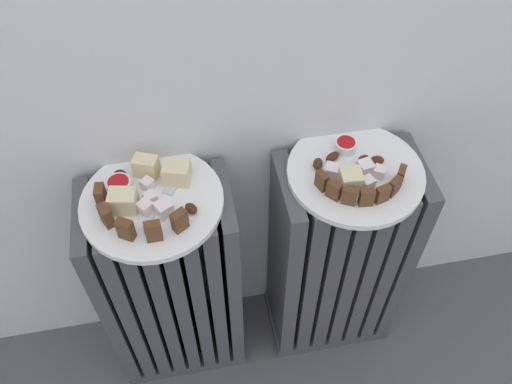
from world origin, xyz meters
TOP-DOWN VIEW (x-y plane):
  - radiator_left at (-0.18, 0.28)m, footprint 0.29×0.17m
  - radiator_right at (0.18, 0.28)m, footprint 0.29×0.17m
  - plate_left at (-0.18, 0.28)m, footprint 0.25×0.25m
  - plate_right at (0.18, 0.28)m, footprint 0.25×0.25m
  - dark_cake_slice_left_0 at (-0.27, 0.29)m, footprint 0.02×0.03m
  - dark_cake_slice_left_1 at (-0.26, 0.24)m, footprint 0.03×0.03m
  - dark_cake_slice_left_2 at (-0.23, 0.21)m, footprint 0.03×0.03m
  - dark_cake_slice_left_3 at (-0.18, 0.20)m, footprint 0.03×0.02m
  - dark_cake_slice_left_4 at (-0.14, 0.21)m, footprint 0.03×0.03m
  - marble_cake_slice_left_0 at (-0.19, 0.34)m, footprint 0.05×0.04m
  - marble_cake_slice_left_1 at (-0.23, 0.27)m, footprint 0.05×0.04m
  - marble_cake_slice_left_2 at (-0.14, 0.32)m, footprint 0.05×0.05m
  - turkish_delight_left_0 at (-0.19, 0.26)m, footprint 0.03×0.03m
  - turkish_delight_left_1 at (-0.19, 0.28)m, footprint 0.03×0.03m
  - turkish_delight_left_2 at (-0.19, 0.31)m, footprint 0.03×0.03m
  - turkish_delight_left_3 at (-0.16, 0.25)m, footprint 0.03×0.03m
  - medjool_date_left_0 at (-0.24, 0.34)m, footprint 0.03×0.03m
  - medjool_date_left_1 at (-0.12, 0.24)m, footprint 0.03×0.03m
  - jam_bowl_left at (-0.24, 0.32)m, footprint 0.05×0.05m
  - dark_cake_slice_right_0 at (0.11, 0.25)m, footprint 0.02×0.03m
  - dark_cake_slice_right_1 at (0.13, 0.23)m, footprint 0.03×0.03m
  - dark_cake_slice_right_2 at (0.15, 0.21)m, footprint 0.03×0.02m
  - dark_cake_slice_right_3 at (0.18, 0.20)m, footprint 0.03×0.01m
  - dark_cake_slice_right_4 at (0.21, 0.20)m, footprint 0.03×0.02m
  - dark_cake_slice_right_5 at (0.23, 0.22)m, footprint 0.03×0.02m
  - dark_cake_slice_right_6 at (0.25, 0.24)m, footprint 0.02×0.03m
  - marble_cake_slice_right_0 at (0.16, 0.24)m, footprint 0.04×0.04m
  - turkish_delight_right_0 at (0.22, 0.26)m, footprint 0.03×0.03m
  - turkish_delight_right_1 at (0.14, 0.28)m, footprint 0.03×0.03m
  - turkish_delight_right_2 at (0.19, 0.24)m, footprint 0.03×0.03m
  - turkish_delight_right_3 at (0.20, 0.27)m, footprint 0.03×0.03m
  - medjool_date_right_0 at (0.12, 0.30)m, footprint 0.03×0.03m
  - medjool_date_right_1 at (0.15, 0.31)m, footprint 0.03×0.03m
  - medjool_date_right_2 at (0.20, 0.30)m, footprint 0.03×0.02m
  - medjool_date_right_3 at (0.23, 0.29)m, footprint 0.03×0.02m
  - jam_bowl_right at (0.18, 0.34)m, footprint 0.04×0.04m
  - fork at (-0.17, 0.27)m, footprint 0.07×0.10m

SIDE VIEW (x-z plane):
  - radiator_left at x=-0.18m, z-range 0.00..0.57m
  - radiator_right at x=0.18m, z-range 0.00..0.57m
  - plate_left at x=-0.18m, z-range 0.58..0.59m
  - plate_right at x=0.18m, z-range 0.58..0.59m
  - fork at x=-0.17m, z-range 0.59..0.59m
  - medjool_date_right_1 at x=0.15m, z-range 0.59..0.60m
  - medjool_date_left_0 at x=-0.24m, z-range 0.59..0.60m
  - medjool_date_right_0 at x=0.12m, z-range 0.59..0.60m
  - medjool_date_right_2 at x=0.20m, z-range 0.59..0.60m
  - medjool_date_left_1 at x=-0.12m, z-range 0.59..0.60m
  - medjool_date_right_3 at x=0.23m, z-range 0.59..0.60m
  - turkish_delight_left_2 at x=-0.19m, z-range 0.59..0.61m
  - turkish_delight_left_1 at x=-0.19m, z-range 0.59..0.61m
  - turkish_delight_right_0 at x=0.22m, z-range 0.59..0.61m
  - turkish_delight_right_2 at x=0.19m, z-range 0.59..0.61m
  - jam_bowl_right at x=0.18m, z-range 0.59..0.61m
  - jam_bowl_left at x=-0.24m, z-range 0.59..0.61m
  - turkish_delight_left_0 at x=-0.19m, z-range 0.59..0.61m
  - turkish_delight_right_1 at x=0.14m, z-range 0.59..0.61m
  - turkish_delight_right_3 at x=0.20m, z-range 0.59..0.61m
  - turkish_delight_left_3 at x=-0.16m, z-range 0.59..0.61m
  - dark_cake_slice_right_0 at x=0.11m, z-range 0.59..0.62m
  - dark_cake_slice_right_1 at x=0.13m, z-range 0.59..0.62m
  - dark_cake_slice_right_2 at x=0.15m, z-range 0.59..0.62m
  - dark_cake_slice_right_3 at x=0.18m, z-range 0.59..0.62m
  - dark_cake_slice_right_4 at x=0.21m, z-range 0.59..0.62m
  - dark_cake_slice_right_5 at x=0.23m, z-range 0.59..0.62m
  - dark_cake_slice_right_6 at x=0.25m, z-range 0.59..0.62m
  - marble_cake_slice_right_0 at x=0.16m, z-range 0.59..0.63m
  - marble_cake_slice_left_1 at x=-0.23m, z-range 0.59..0.63m
  - marble_cake_slice_left_2 at x=-0.14m, z-range 0.59..0.63m
  - marble_cake_slice_left_0 at x=-0.19m, z-range 0.59..0.63m
  - dark_cake_slice_left_0 at x=-0.27m, z-range 0.59..0.63m
  - dark_cake_slice_left_1 at x=-0.26m, z-range 0.59..0.63m
  - dark_cake_slice_left_2 at x=-0.23m, z-range 0.59..0.63m
  - dark_cake_slice_left_3 at x=-0.18m, z-range 0.59..0.63m
  - dark_cake_slice_left_4 at x=-0.14m, z-range 0.59..0.63m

